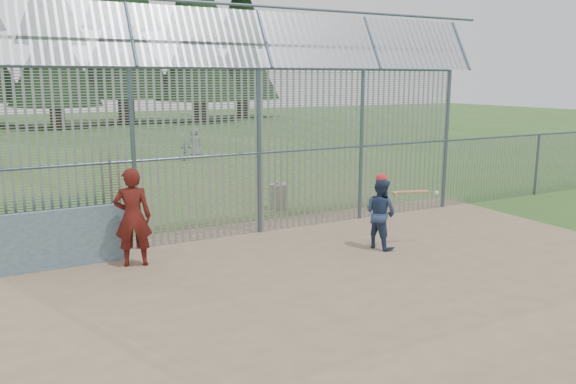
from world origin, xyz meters
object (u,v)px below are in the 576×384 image
dugout_wall (64,239)px  batter (380,213)px  trash_can (278,196)px  onlooker (133,217)px

dugout_wall → batter: size_ratio=1.58×
dugout_wall → trash_can: size_ratio=3.05×
dugout_wall → onlooker: bearing=-22.2°
dugout_wall → trash_can: 6.77m
dugout_wall → batter: 6.69m
dugout_wall → trash_can: (6.19, 2.74, -0.24)m
onlooker → trash_can: onlooker is taller
dugout_wall → onlooker: 1.43m
batter → onlooker: size_ratio=0.79×
onlooker → dugout_wall: bearing=-6.7°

